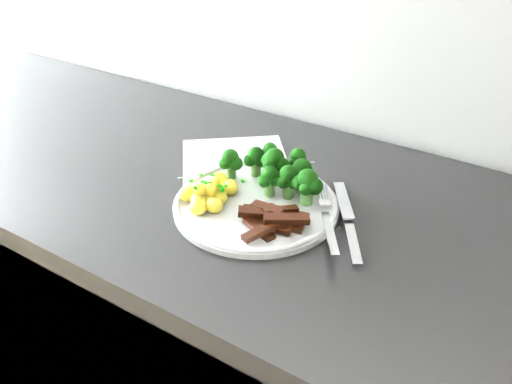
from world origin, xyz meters
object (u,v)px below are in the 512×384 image
fork (328,222)px  beef_strips (274,219)px  broccoli (279,169)px  potatoes (209,194)px  plate (256,204)px  knife (350,230)px  recipe_paper (237,172)px

fork → beef_strips: bearing=-150.6°
broccoli → potatoes: bearing=-129.3°
potatoes → fork: (0.19, 0.04, -0.00)m
plate → fork: (0.13, 0.00, 0.01)m
plate → potatoes: size_ratio=2.37×
fork → knife: fork is taller
plate → fork: fork is taller
broccoli → knife: (0.15, -0.04, -0.04)m
recipe_paper → potatoes: bearing=-78.4°
recipe_paper → knife: (0.25, -0.07, 0.01)m
recipe_paper → plate: bearing=-41.1°
recipe_paper → potatoes: 0.12m
beef_strips → knife: beef_strips is taller
beef_strips → fork: size_ratio=0.67×
recipe_paper → beef_strips: size_ratio=3.03×
fork → knife: (0.03, 0.01, -0.01)m
beef_strips → knife: size_ratio=0.59×
potatoes → knife: 0.23m
recipe_paper → potatoes: size_ratio=2.98×
potatoes → broccoli: bearing=50.7°
knife → recipe_paper: bearing=165.4°
plate → broccoli: broccoli is taller
beef_strips → fork: bearing=29.4°
knife → plate: bearing=-174.7°
beef_strips → recipe_paper: bearing=141.7°
fork → potatoes: bearing=-168.5°
potatoes → fork: 0.20m
broccoli → knife: broccoli is taller
plate → knife: (0.16, 0.01, 0.00)m
broccoli → beef_strips: 0.11m
fork → recipe_paper: bearing=160.8°
broccoli → plate: bearing=-99.2°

